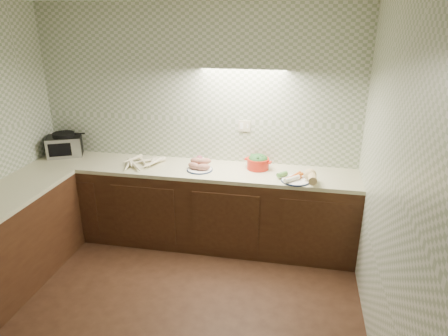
% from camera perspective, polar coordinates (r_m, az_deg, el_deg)
% --- Properties ---
extents(room, '(3.60, 3.60, 2.60)m').
position_cam_1_polar(room, '(2.79, -13.62, 3.27)').
color(room, black).
rests_on(room, ground).
extents(counter, '(3.60, 3.60, 0.90)m').
position_cam_1_polar(counter, '(4.11, -17.14, -9.18)').
color(counter, black).
rests_on(counter, ground).
extents(toaster_oven, '(0.47, 0.43, 0.27)m').
position_cam_1_polar(toaster_oven, '(5.06, -21.79, 3.09)').
color(toaster_oven, black).
rests_on(toaster_oven, counter).
extents(parsnip_pile, '(0.50, 0.39, 0.09)m').
position_cam_1_polar(parsnip_pile, '(4.49, -12.42, 0.74)').
color(parsnip_pile, '#F7EFC4').
rests_on(parsnip_pile, counter).
extents(sweet_potato_plate, '(0.28, 0.28, 0.13)m').
position_cam_1_polar(sweet_potato_plate, '(4.27, -3.47, 0.35)').
color(sweet_potato_plate, '#101E40').
rests_on(sweet_potato_plate, counter).
extents(onion_bowl, '(0.14, 0.14, 0.10)m').
position_cam_1_polar(onion_bowl, '(4.44, -3.38, 0.99)').
color(onion_bowl, black).
rests_on(onion_bowl, counter).
extents(dutch_oven, '(0.30, 0.29, 0.17)m').
position_cam_1_polar(dutch_oven, '(4.30, 4.89, 0.91)').
color(dutch_oven, red).
rests_on(dutch_oven, counter).
extents(veg_plate, '(0.41, 0.30, 0.14)m').
position_cam_1_polar(veg_plate, '(4.05, 11.10, -1.24)').
color(veg_plate, '#101E40').
rests_on(veg_plate, counter).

